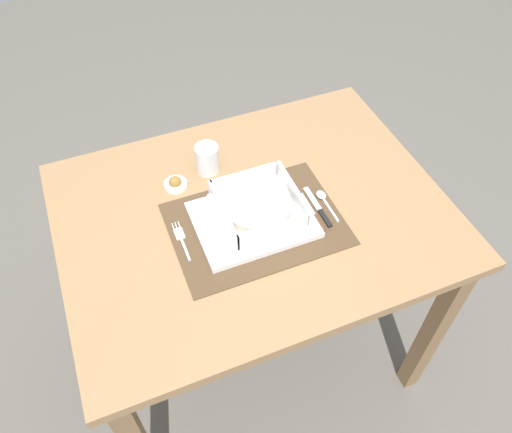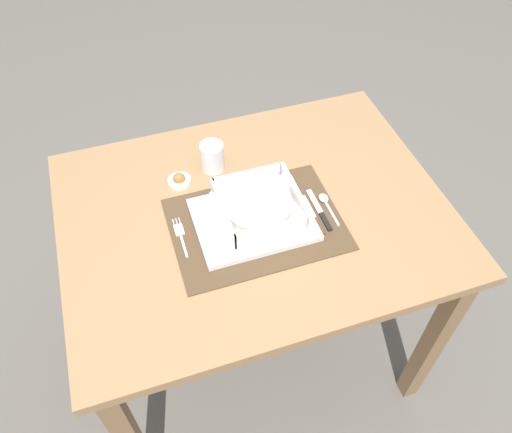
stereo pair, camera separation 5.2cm
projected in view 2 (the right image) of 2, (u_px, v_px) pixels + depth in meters
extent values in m
plane|color=#59544C|center=(255.00, 342.00, 1.86)|extent=(6.00, 6.00, 0.00)
cube|color=#936D47|center=(255.00, 215.00, 1.31)|extent=(0.98, 0.75, 0.03)
cube|color=brown|center=(433.00, 341.00, 1.48)|extent=(0.05, 0.05, 0.70)
cube|color=brown|center=(100.00, 247.00, 1.70)|extent=(0.05, 0.05, 0.70)
cube|color=brown|center=(340.00, 187.00, 1.88)|extent=(0.05, 0.05, 0.70)
cube|color=#4C3823|center=(256.00, 224.00, 1.27)|extent=(0.42, 0.31, 0.00)
cube|color=white|center=(253.00, 220.00, 1.27)|extent=(0.29, 0.22, 0.02)
cube|color=white|center=(260.00, 211.00, 1.27)|extent=(0.20, 0.20, 0.01)
cube|color=white|center=(223.00, 213.00, 1.23)|extent=(0.01, 0.20, 0.05)
cube|color=white|center=(295.00, 195.00, 1.27)|extent=(0.01, 0.20, 0.05)
cube|color=white|center=(272.00, 232.00, 1.19)|extent=(0.18, 0.01, 0.05)
cube|color=white|center=(248.00, 178.00, 1.30)|extent=(0.18, 0.01, 0.05)
cylinder|color=beige|center=(260.00, 206.00, 1.25)|extent=(0.17, 0.17, 0.03)
cube|color=silver|center=(184.00, 246.00, 1.22)|extent=(0.01, 0.07, 0.00)
cube|color=silver|center=(179.00, 230.00, 1.25)|extent=(0.02, 0.04, 0.00)
cylinder|color=silver|center=(174.00, 223.00, 1.27)|extent=(0.00, 0.02, 0.00)
cylinder|color=silver|center=(177.00, 222.00, 1.27)|extent=(0.00, 0.02, 0.00)
cylinder|color=silver|center=(180.00, 221.00, 1.27)|extent=(0.00, 0.02, 0.00)
cube|color=silver|center=(332.00, 214.00, 1.29)|extent=(0.01, 0.08, 0.00)
ellipsoid|color=silver|center=(324.00, 198.00, 1.32)|extent=(0.02, 0.03, 0.01)
cube|color=black|center=(326.00, 222.00, 1.27)|extent=(0.01, 0.06, 0.01)
cube|color=silver|center=(315.00, 201.00, 1.31)|extent=(0.01, 0.08, 0.00)
cube|color=#59331E|center=(318.00, 226.00, 1.26)|extent=(0.01, 0.06, 0.01)
cube|color=silver|center=(308.00, 207.00, 1.30)|extent=(0.01, 0.08, 0.00)
cylinder|color=white|center=(212.00, 157.00, 1.37)|extent=(0.06, 0.06, 0.08)
cylinder|color=#338C3F|center=(213.00, 163.00, 1.39)|extent=(0.05, 0.05, 0.03)
cylinder|color=white|center=(179.00, 181.00, 1.36)|extent=(0.06, 0.06, 0.01)
sphere|color=olive|center=(179.00, 179.00, 1.36)|extent=(0.03, 0.03, 0.03)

